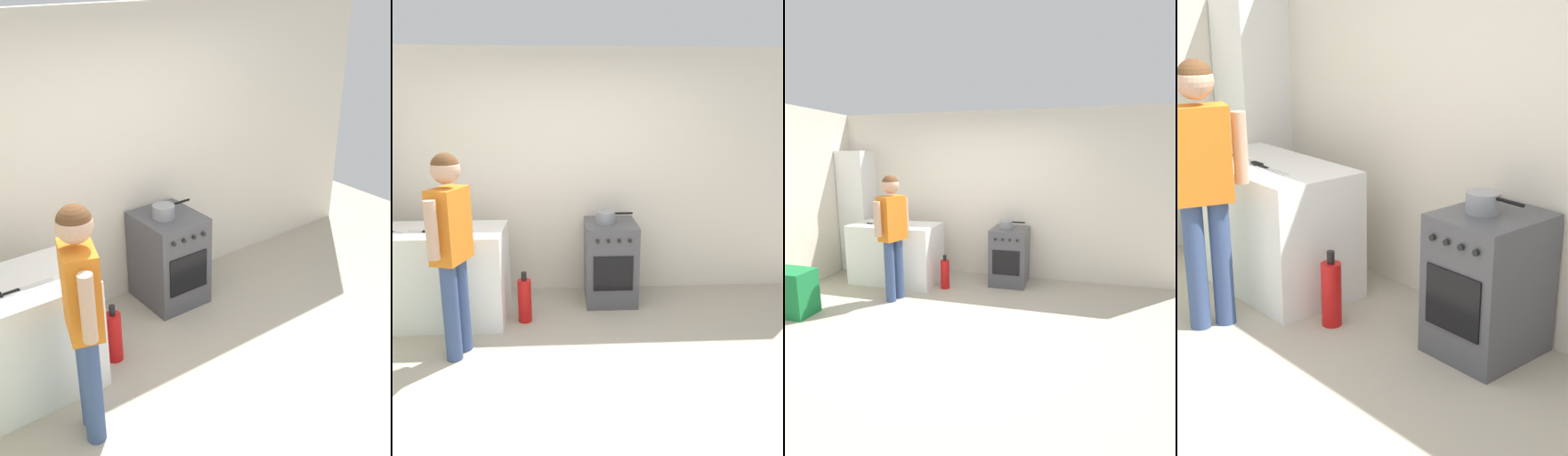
% 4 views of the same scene
% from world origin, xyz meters
% --- Properties ---
extents(ground_plane, '(8.00, 8.00, 0.00)m').
position_xyz_m(ground_plane, '(0.00, 0.00, 0.00)').
color(ground_plane, '#ADA38E').
extents(back_wall, '(6.00, 0.10, 2.60)m').
position_xyz_m(back_wall, '(0.00, 1.95, 1.30)').
color(back_wall, silver).
rests_on(back_wall, ground).
extents(counter_unit, '(1.30, 0.70, 0.90)m').
position_xyz_m(counter_unit, '(-1.35, 1.20, 0.45)').
color(counter_unit, white).
rests_on(counter_unit, ground).
extents(oven_left, '(0.53, 0.62, 0.85)m').
position_xyz_m(oven_left, '(0.35, 1.58, 0.43)').
color(oven_left, '#4C4C51').
rests_on(oven_left, ground).
extents(pot, '(0.38, 0.20, 0.12)m').
position_xyz_m(pot, '(0.30, 1.56, 0.91)').
color(pot, gray).
rests_on(pot, oven_left).
extents(knife_carving, '(0.33, 0.11, 0.01)m').
position_xyz_m(knife_carving, '(-1.27, 1.08, 0.90)').
color(knife_carving, silver).
rests_on(knife_carving, counter_unit).
extents(knife_bread, '(0.35, 0.04, 0.01)m').
position_xyz_m(knife_bread, '(-1.15, 1.10, 0.90)').
color(knife_bread, silver).
rests_on(knife_bread, counter_unit).
extents(knife_utility, '(0.25, 0.04, 0.01)m').
position_xyz_m(knife_utility, '(-1.43, 1.13, 0.90)').
color(knife_utility, silver).
rests_on(knife_utility, counter_unit).
extents(person, '(0.29, 0.55, 1.67)m').
position_xyz_m(person, '(-1.02, 0.53, 1.00)').
color(person, '#384C7A').
rests_on(person, ground).
extents(fire_extinguisher, '(0.13, 0.13, 0.50)m').
position_xyz_m(fire_extinguisher, '(-0.52, 1.10, 0.22)').
color(fire_extinguisher, red).
rests_on(fire_extinguisher, ground).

